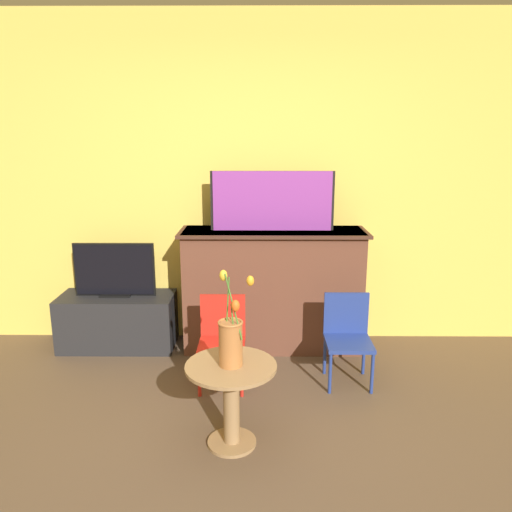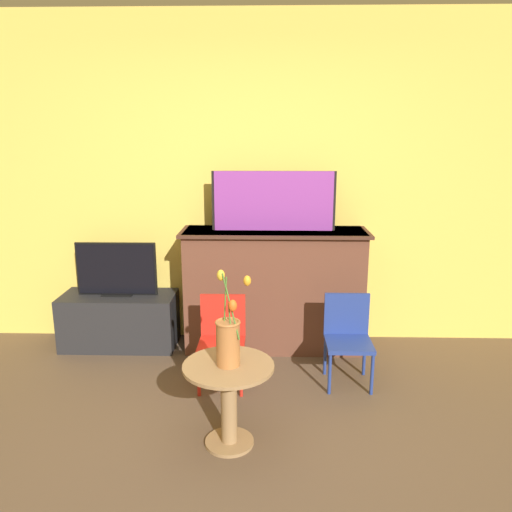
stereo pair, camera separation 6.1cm
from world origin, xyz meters
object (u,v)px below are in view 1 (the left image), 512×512
at_px(tv_monitor, 115,271).
at_px(chair_blue, 347,334).
at_px(vase_tulips, 231,339).
at_px(chair_red, 222,336).
at_px(painting, 272,201).

height_order(tv_monitor, chair_blue, tv_monitor).
bearing_deg(vase_tulips, chair_red, 98.26).
height_order(chair_blue, vase_tulips, vase_tulips).
bearing_deg(chair_blue, painting, 131.96).
height_order(tv_monitor, chair_red, tv_monitor).
bearing_deg(chair_red, vase_tulips, -81.74).
distance_m(painting, chair_blue, 1.18).
relative_size(chair_red, vase_tulips, 1.17).
distance_m(chair_red, vase_tulips, 0.81).
bearing_deg(tv_monitor, vase_tulips, -52.96).
bearing_deg(vase_tulips, tv_monitor, 127.04).
distance_m(painting, tv_monitor, 1.41).
distance_m(tv_monitor, vase_tulips, 1.71).
distance_m(painting, chair_red, 1.14).
bearing_deg(tv_monitor, painting, 0.70).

